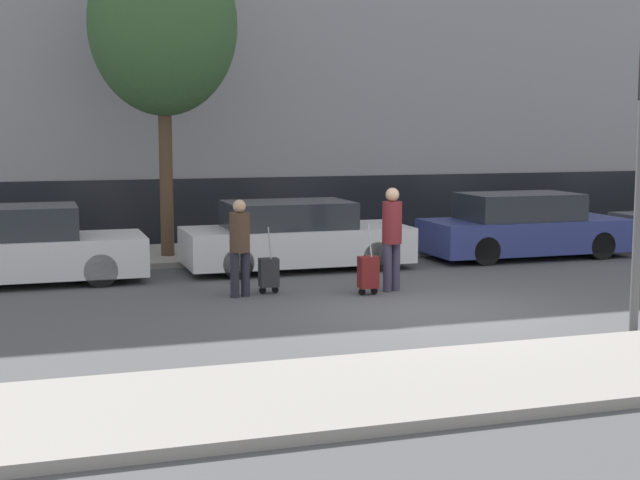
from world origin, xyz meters
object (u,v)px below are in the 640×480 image
at_px(trolley_right, 368,272).
at_px(bare_tree_near_crossing, 163,25).
at_px(parked_car_2, 524,227).
at_px(pedestrian_right, 392,232).
at_px(parked_car_1, 294,237).
at_px(parked_car_0, 14,248).
at_px(trolley_left, 269,273).
at_px(parked_bicycle, 321,231).
at_px(pedestrian_left, 240,242).

bearing_deg(trolley_right, bare_tree_near_crossing, 118.47).
height_order(parked_car_2, trolley_right, parked_car_2).
bearing_deg(pedestrian_right, parked_car_1, 86.13).
height_order(parked_car_0, parked_car_2, parked_car_0).
height_order(parked_car_1, pedestrian_right, pedestrian_right).
relative_size(parked_car_0, trolley_right, 3.79).
xyz_separation_m(trolley_left, parked_bicycle, (2.42, 4.59, 0.13)).
height_order(pedestrian_left, trolley_right, pedestrian_left).
relative_size(trolley_right, bare_tree_near_crossing, 0.18).
distance_m(pedestrian_right, trolley_right, 0.85).
bearing_deg(bare_tree_near_crossing, pedestrian_right, -56.04).
relative_size(parked_car_1, bare_tree_near_crossing, 0.67).
bearing_deg(parked_car_0, trolley_left, -29.21).
bearing_deg(trolley_right, parked_car_1, 97.51).
distance_m(pedestrian_left, trolley_right, 2.23).
distance_m(trolley_left, pedestrian_right, 2.24).
xyz_separation_m(pedestrian_left, parked_bicycle, (2.95, 4.72, -0.44)).
bearing_deg(parked_car_2, bare_tree_near_crossing, 166.18).
height_order(parked_car_1, pedestrian_left, pedestrian_left).
distance_m(pedestrian_left, parked_bicycle, 5.59).
distance_m(parked_car_1, trolley_right, 3.13).
distance_m(parked_car_0, trolley_right, 6.45).
distance_m(parked_car_1, bare_tree_near_crossing, 5.19).
xyz_separation_m(parked_car_0, trolley_right, (5.73, -2.95, -0.28)).
height_order(parked_car_1, bare_tree_near_crossing, bare_tree_near_crossing).
bearing_deg(trolley_left, pedestrian_right, -11.59).
xyz_separation_m(parked_car_0, trolley_left, (4.15, -2.32, -0.30)).
relative_size(parked_car_1, pedestrian_right, 2.50).
height_order(parked_car_2, bare_tree_near_crossing, bare_tree_near_crossing).
bearing_deg(pedestrian_left, parked_car_1, -137.71).
bearing_deg(trolley_right, trolley_left, 158.21).
height_order(trolley_left, bare_tree_near_crossing, bare_tree_near_crossing).
bearing_deg(trolley_left, bare_tree_near_crossing, 104.35).
bearing_deg(trolley_left, trolley_right, -21.79).
bearing_deg(pedestrian_right, parked_bicycle, 64.77).
xyz_separation_m(trolley_left, pedestrian_right, (2.09, -0.43, 0.67)).
xyz_separation_m(trolley_left, trolley_right, (1.58, -0.63, 0.02)).
relative_size(parked_car_1, parked_car_2, 1.00).
height_order(pedestrian_right, bare_tree_near_crossing, bare_tree_near_crossing).
bearing_deg(parked_car_1, trolley_left, -115.42).
relative_size(pedestrian_left, trolley_right, 1.37).
bearing_deg(pedestrian_left, parked_bicycle, -136.46).
relative_size(parked_car_2, trolley_right, 3.75).
distance_m(trolley_right, parked_bicycle, 5.28).
distance_m(parked_car_0, parked_bicycle, 6.95).
distance_m(trolley_left, bare_tree_near_crossing, 6.38).
bearing_deg(trolley_left, parked_car_1, 64.58).
bearing_deg(trolley_right, parked_bicycle, 80.87).
bearing_deg(parked_car_1, pedestrian_right, -72.36).
height_order(trolley_right, bare_tree_near_crossing, bare_tree_near_crossing).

